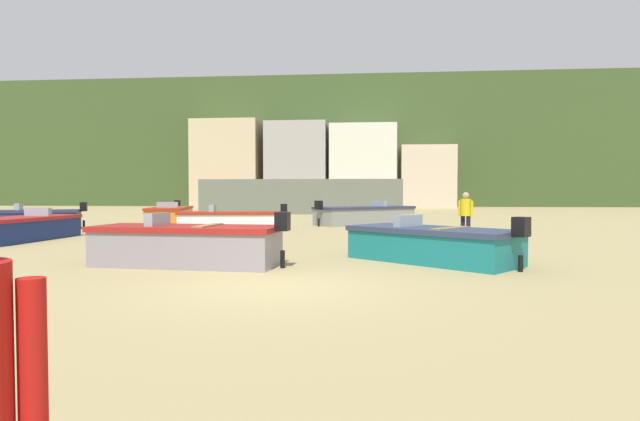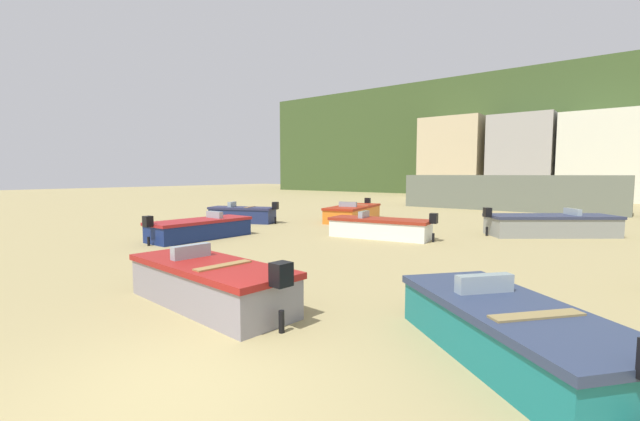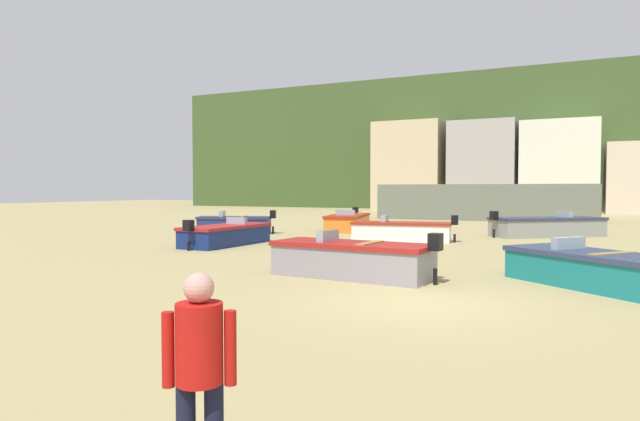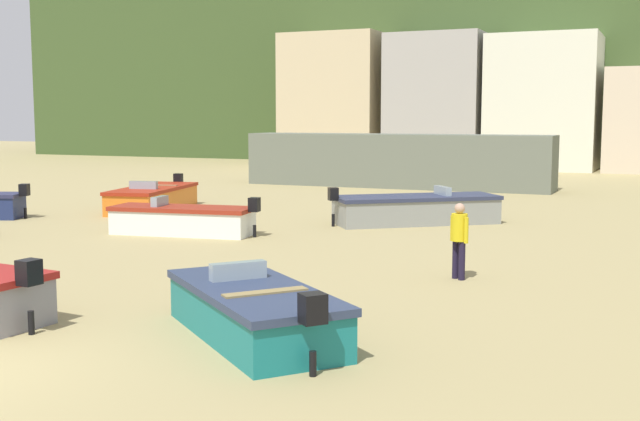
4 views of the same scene
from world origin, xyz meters
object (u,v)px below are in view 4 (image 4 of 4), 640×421
(boat_teal_5, at_px, (254,311))
(beach_walker_foreground, at_px, (459,235))
(boat_grey_0, at_px, (416,209))
(boat_orange_4, at_px, (153,198))
(boat_white_2, at_px, (183,220))

(boat_teal_5, xyz_separation_m, beach_walker_foreground, (1.81, 5.72, 0.54))
(boat_grey_0, distance_m, boat_orange_4, 10.01)
(boat_white_2, bearing_deg, boat_grey_0, -56.39)
(boat_white_2, relative_size, boat_orange_4, 0.87)
(boat_grey_0, relative_size, boat_orange_4, 1.01)
(boat_white_2, xyz_separation_m, boat_teal_5, (7.16, -8.90, -0.01))
(boat_orange_4, height_order, beach_walker_foreground, beach_walker_foreground)
(boat_orange_4, distance_m, beach_walker_foreground, 15.64)
(boat_grey_0, distance_m, beach_walker_foreground, 8.92)
(boat_orange_4, height_order, boat_teal_5, boat_orange_4)
(boat_white_2, distance_m, boat_orange_4, 6.55)
(boat_grey_0, height_order, beach_walker_foreground, beach_walker_foreground)
(boat_white_2, xyz_separation_m, boat_orange_4, (-4.46, 4.80, 0.02))
(boat_grey_0, relative_size, beach_walker_foreground, 3.24)
(boat_grey_0, height_order, boat_orange_4, boat_grey_0)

